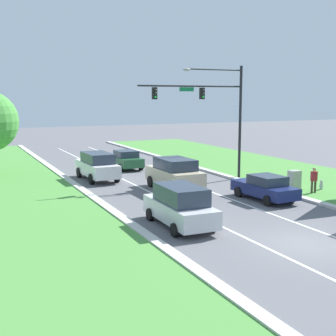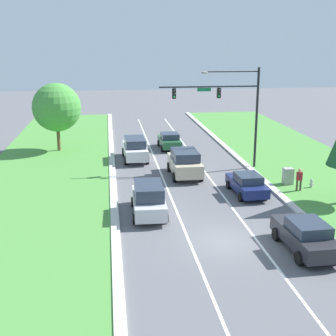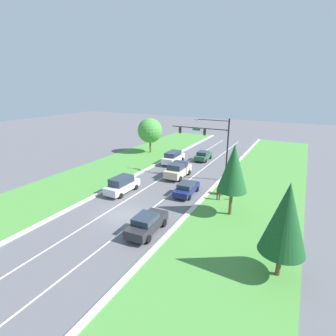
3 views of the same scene
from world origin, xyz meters
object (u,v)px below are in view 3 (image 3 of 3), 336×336
Objects in this scene: fire_hydrant at (231,198)px; traffic_signal_mast at (211,139)px; champagne_suv at (178,170)px; conifer_near_right_tree at (233,168)px; utility_cabinet at (221,190)px; oak_near_left_tree at (150,131)px; silver_suv at (122,185)px; conifer_far_right_tree at (286,218)px; navy_sedan at (187,188)px; forest_sedan at (203,156)px; pedestrian at (219,193)px; charcoal_sedan at (147,223)px; white_suv at (173,157)px.

traffic_signal_mast is at bearing 126.98° from fire_hydrant.
conifer_near_right_tree is at bearing -39.75° from champagne_suv.
utility_cabinet is 22.50m from oak_near_left_tree.
silver_suv is 0.74× the size of oak_near_left_tree.
traffic_signal_mast is 1.23× the size of conifer_far_right_tree.
silver_suv is 7.66m from navy_sedan.
silver_suv is at bearing -102.67° from forest_sedan.
oak_near_left_tree is at bearing -38.73° from pedestrian.
navy_sedan reaches higher than utility_cabinet.
utility_cabinet is 0.75× the size of pedestrian.
oak_near_left_tree is at bearing 118.71° from charcoal_sedan.
utility_cabinet is 0.20× the size of oak_near_left_tree.
charcoal_sedan is at bearing -59.31° from oak_near_left_tree.
conifer_near_right_tree is at bearing 125.88° from conifer_far_right_tree.
utility_cabinet is (10.69, 4.74, -0.35)m from silver_suv.
conifer_far_right_tree reaches higher than navy_sedan.
traffic_signal_mast reaches higher than pedestrian.
white_suv is 1.14× the size of navy_sedan.
conifer_near_right_tree reaches higher than navy_sedan.
fire_hydrant is at bearing 119.58° from conifer_far_right_tree.
oak_near_left_tree is at bearing 138.34° from conifer_near_right_tree.
conifer_near_right_tree is (12.89, 0.33, 3.85)m from silver_suv.
champagne_suv is 14.97m from oak_near_left_tree.
white_suv is at bearing 140.25° from utility_cabinet.
fire_hydrant is at bearing 62.47° from charcoal_sedan.
silver_suv is 19.69m from oak_near_left_tree.
fire_hydrant is (8.45, -14.07, -0.45)m from forest_sedan.
charcoal_sedan is 0.71× the size of conifer_far_right_tree.
white_suv is 0.79× the size of oak_near_left_tree.
traffic_signal_mast reaches higher than white_suv.
navy_sedan is at bearing -55.37° from champagne_suv.
silver_suv is at bearing 137.89° from charcoal_sedan.
traffic_signal_mast is at bearing 54.01° from silver_suv.
conifer_near_right_tree is (2.05, -2.77, 3.90)m from pedestrian.
oak_near_left_tree is at bearing 143.11° from fire_hydrant.
silver_suv is 19.53m from conifer_far_right_tree.
white_suv is 8.92m from oak_near_left_tree.
traffic_signal_mast is 16.67m from charcoal_sedan.
pedestrian is at bearing 67.29° from charcoal_sedan.
forest_sedan is 0.63× the size of conifer_far_right_tree.
pedestrian is (3.80, 0.12, 0.18)m from navy_sedan.
conifer_far_right_tree is at bearing -45.95° from champagne_suv.
champagne_suv is 6.13m from navy_sedan.
oak_near_left_tree reaches higher than forest_sedan.
conifer_near_right_tree reaches higher than white_suv.
champagne_suv is at bearing -91.69° from forest_sedan.
conifer_far_right_tree is at bearing -57.55° from traffic_signal_mast.
utility_cabinet reaches higher than fire_hydrant.
traffic_signal_mast is at bearing -29.58° from oak_near_left_tree.
conifer_near_right_tree reaches higher than silver_suv.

